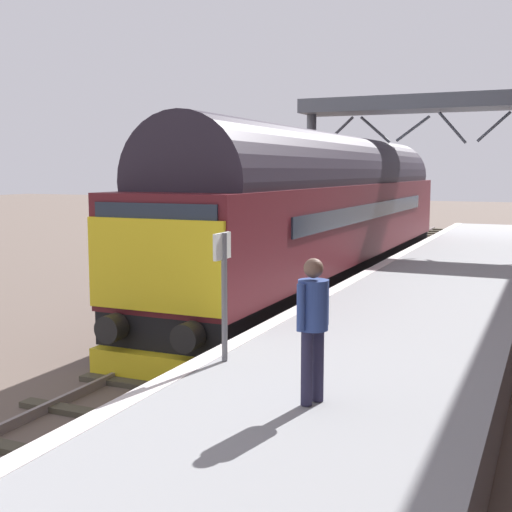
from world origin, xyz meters
name	(u,v)px	position (x,y,z in m)	size (l,w,h in m)	color
ground_plane	(237,340)	(0.00, 0.00, 0.00)	(140.00, 140.00, 0.00)	#65574D
track_main	(237,337)	(0.00, 0.00, 0.06)	(2.50, 60.00, 0.15)	gray
station_platform	(406,333)	(3.60, 0.00, 0.50)	(4.00, 44.00, 1.01)	#95979B
diesel_locomotive	(328,209)	(0.00, 6.25, 2.49)	(2.74, 19.33, 4.68)	black
platform_number_sign	(223,276)	(2.03, -4.66, 2.19)	(0.10, 0.44, 1.76)	slate
waiting_passenger	(313,317)	(3.71, -5.79, 1.99)	(0.44, 0.48, 1.64)	#27243D
overhead_footbridge	(433,116)	(2.05, 11.53, 5.50)	(9.30, 2.00, 6.17)	slate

